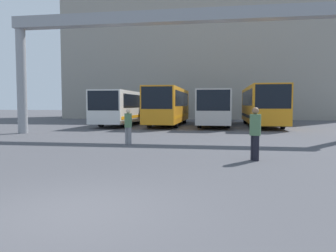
{
  "coord_description": "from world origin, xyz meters",
  "views": [
    {
      "loc": [
        2.46,
        -5.07,
        1.83
      ],
      "look_at": [
        -1.18,
        18.0,
        0.3
      ],
      "focal_mm": 35.0,
      "sensor_mm": 36.0,
      "label": 1
    }
  ],
  "objects_px": {
    "bus_slot_0": "(126,106)",
    "bus_slot_1": "(169,104)",
    "bus_slot_2": "(215,106)",
    "pedestrian_mid_right": "(128,125)",
    "bus_slot_3": "(262,104)",
    "pedestrian_near_left": "(255,132)"
  },
  "relations": [
    {
      "from": "pedestrian_near_left",
      "to": "pedestrian_mid_right",
      "type": "bearing_deg",
      "value": 30.48
    },
    {
      "from": "bus_slot_0",
      "to": "bus_slot_1",
      "type": "height_order",
      "value": "bus_slot_1"
    },
    {
      "from": "bus_slot_0",
      "to": "bus_slot_2",
      "type": "xyz_separation_m",
      "value": [
        8.05,
        -0.08,
        0.01
      ]
    },
    {
      "from": "bus_slot_1",
      "to": "bus_slot_3",
      "type": "bearing_deg",
      "value": 2.21
    },
    {
      "from": "bus_slot_2",
      "to": "bus_slot_3",
      "type": "distance_m",
      "value": 4.03
    },
    {
      "from": "bus_slot_3",
      "to": "pedestrian_mid_right",
      "type": "height_order",
      "value": "bus_slot_3"
    },
    {
      "from": "bus_slot_1",
      "to": "bus_slot_2",
      "type": "distance_m",
      "value": 4.04
    },
    {
      "from": "bus_slot_1",
      "to": "pedestrian_mid_right",
      "type": "xyz_separation_m",
      "value": [
        0.29,
        -13.99,
        -1.0
      ]
    },
    {
      "from": "bus_slot_2",
      "to": "pedestrian_mid_right",
      "type": "bearing_deg",
      "value": -104.64
    },
    {
      "from": "bus_slot_0",
      "to": "bus_slot_2",
      "type": "bearing_deg",
      "value": -0.54
    },
    {
      "from": "pedestrian_mid_right",
      "to": "bus_slot_2",
      "type": "bearing_deg",
      "value": 98.51
    },
    {
      "from": "bus_slot_2",
      "to": "pedestrian_mid_right",
      "type": "height_order",
      "value": "bus_slot_2"
    },
    {
      "from": "pedestrian_mid_right",
      "to": "bus_slot_3",
      "type": "bearing_deg",
      "value": 84.68
    },
    {
      "from": "bus_slot_2",
      "to": "pedestrian_near_left",
      "type": "height_order",
      "value": "bus_slot_2"
    },
    {
      "from": "bus_slot_0",
      "to": "pedestrian_mid_right",
      "type": "bearing_deg",
      "value": -73.29
    },
    {
      "from": "bus_slot_1",
      "to": "bus_slot_2",
      "type": "xyz_separation_m",
      "value": [
        4.02,
        0.3,
        -0.15
      ]
    },
    {
      "from": "bus_slot_3",
      "to": "pedestrian_mid_right",
      "type": "relative_size",
      "value": 7.22
    },
    {
      "from": "bus_slot_1",
      "to": "pedestrian_mid_right",
      "type": "height_order",
      "value": "bus_slot_1"
    },
    {
      "from": "pedestrian_mid_right",
      "to": "bus_slot_1",
      "type": "bearing_deg",
      "value": 114.34
    },
    {
      "from": "bus_slot_1",
      "to": "bus_slot_2",
      "type": "relative_size",
      "value": 0.95
    },
    {
      "from": "bus_slot_0",
      "to": "bus_slot_3",
      "type": "height_order",
      "value": "bus_slot_3"
    },
    {
      "from": "bus_slot_2",
      "to": "bus_slot_3",
      "type": "bearing_deg",
      "value": 0.14
    }
  ]
}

